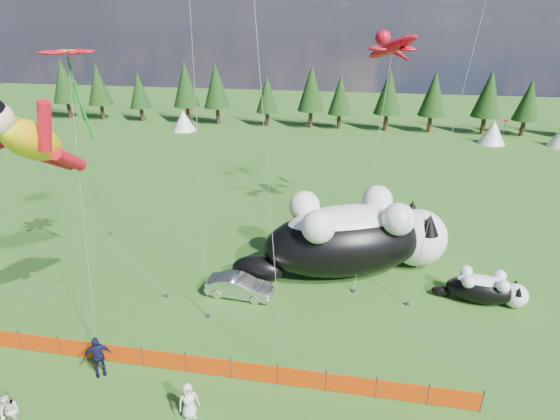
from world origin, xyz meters
name	(u,v)px	position (x,y,z in m)	size (l,w,h in m)	color
ground	(229,330)	(0.00, 0.00, 0.00)	(160.00, 160.00, 0.00)	#103A0A
safety_fence	(208,366)	(0.00, -3.00, 0.50)	(22.06, 0.06, 1.10)	#262626
tree_line	(319,99)	(0.00, 45.00, 4.00)	(90.00, 4.00, 8.00)	black
festival_tents	(401,129)	(11.00, 40.00, 1.40)	(50.00, 3.20, 2.80)	white
cat_large	(355,236)	(5.89, 6.86, 2.28)	(12.70, 8.03, 4.79)	black
cat_small	(486,288)	(12.92, 4.76, 0.83)	(4.84, 2.01, 1.75)	black
car	(239,286)	(-0.23, 2.96, 0.61)	(1.28, 3.68, 1.21)	silver
spectator_b	(10,413)	(-6.31, -6.82, 0.78)	(0.76, 0.45, 1.56)	silver
spectator_c	(97,356)	(-4.62, -3.75, 0.96)	(1.13, 0.58, 1.92)	#121433
spectator_e	(189,401)	(-0.03, -5.17, 0.80)	(0.78, 0.51, 1.60)	silver
superhero_kite	(33,141)	(-7.10, -1.66, 9.63)	(5.77, 6.83, 12.40)	#E2BD0B
gecko_kite	(392,47)	(7.35, 13.41, 12.47)	(6.18, 12.28, 15.30)	red
flower_kite	(68,56)	(-8.01, 2.84, 12.49)	(4.33, 7.31, 13.95)	red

